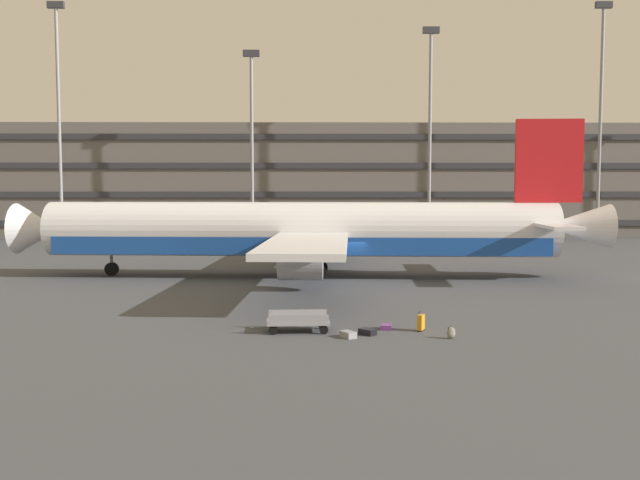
{
  "coord_description": "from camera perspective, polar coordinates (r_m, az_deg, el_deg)",
  "views": [
    {
      "loc": [
        -2.19,
        -44.58,
        6.07
      ],
      "look_at": [
        -1.71,
        -5.05,
        3.0
      ],
      "focal_mm": 39.18,
      "sensor_mm": 36.0,
      "label": 1
    }
  ],
  "objects": [
    {
      "name": "light_mast_center_right",
      "position": [
        78.32,
        8.98,
        9.71
      ],
      "size": [
        1.8,
        0.5,
        23.25
      ],
      "color": "gray",
      "rests_on": "ground_plane"
    },
    {
      "name": "light_mast_right",
      "position": [
        83.63,
        21.95,
        10.08
      ],
      "size": [
        1.8,
        0.5,
        25.99
      ],
      "color": "gray",
      "rests_on": "ground_plane"
    },
    {
      "name": "backpack_orange",
      "position": [
        28.46,
        10.67,
        -7.48
      ],
      "size": [
        0.35,
        0.23,
        0.53
      ],
      "color": "gray",
      "rests_on": "ground_plane"
    },
    {
      "name": "terminal_structure",
      "position": [
        92.27,
        0.66,
        4.86
      ],
      "size": [
        165.45,
        19.99,
        13.49
      ],
      "color": "#605B56",
      "rests_on": "ground_plane"
    },
    {
      "name": "suitcase_scuffed",
      "position": [
        29.95,
        5.42,
        -7.07
      ],
      "size": [
        0.54,
        0.69,
        0.21
      ],
      "color": "#72388C",
      "rests_on": "ground_plane"
    },
    {
      "name": "suitcase_small",
      "position": [
        28.79,
        3.9,
        -7.49
      ],
      "size": [
        0.78,
        0.77,
        0.25
      ],
      "color": "black",
      "rests_on": "ground_plane"
    },
    {
      "name": "baggage_cart",
      "position": [
        29.29,
        -1.81,
        -6.68
      ],
      "size": [
        3.33,
        1.42,
        0.82
      ],
      "color": "gray",
      "rests_on": "ground_plane"
    },
    {
      "name": "airliner",
      "position": [
        46.44,
        -1.13,
        0.66
      ],
      "size": [
        39.68,
        32.12,
        10.4
      ],
      "color": "silver",
      "rests_on": "ground_plane"
    },
    {
      "name": "ground_plane",
      "position": [
        45.04,
        2.1,
        -3.31
      ],
      "size": [
        600.0,
        600.0,
        0.0
      ],
      "primitive_type": "plane",
      "color": "#424449"
    },
    {
      "name": "suitcase_silver",
      "position": [
        29.72,
        8.25,
        -6.66
      ],
      "size": [
        0.38,
        0.48,
        0.82
      ],
      "color": "orange",
      "rests_on": "ground_plane"
    },
    {
      "name": "suitcase_teal",
      "position": [
        28.23,
        2.3,
        -7.72
      ],
      "size": [
        0.71,
        0.78,
        0.25
      ],
      "color": "gray",
      "rests_on": "ground_plane"
    },
    {
      "name": "light_mast_left",
      "position": [
        82.09,
        -20.57,
        10.16
      ],
      "size": [
        1.8,
        0.5,
        25.8
      ],
      "color": "gray",
      "rests_on": "ground_plane"
    },
    {
      "name": "light_mast_center_left",
      "position": [
        77.4,
        -5.59,
        8.85
      ],
      "size": [
        1.8,
        0.5,
        20.74
      ],
      "color": "gray",
      "rests_on": "ground_plane"
    }
  ]
}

